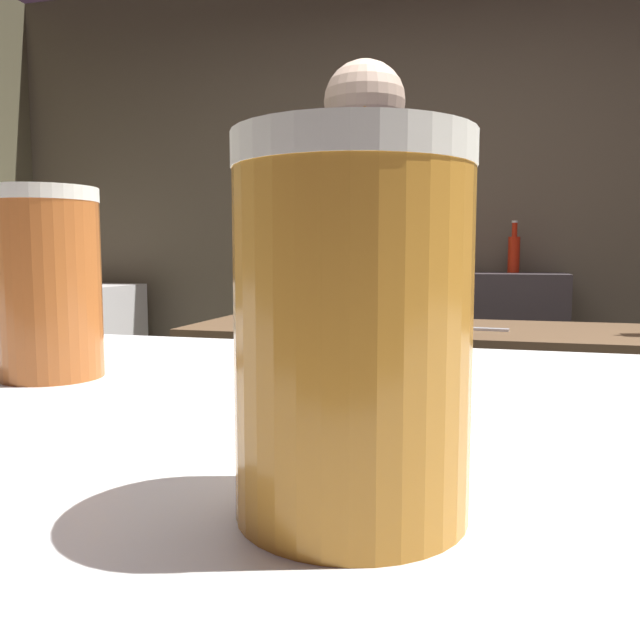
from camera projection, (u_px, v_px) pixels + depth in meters
name	position (u px, v px, depth m)	size (l,w,h in m)	color
wall_back	(435.00, 217.00, 3.54)	(5.20, 0.10, 2.70)	brown
prep_counter	(496.00, 461.00, 2.19)	(2.10, 0.60, 0.90)	brown
back_shelf	(477.00, 376.00, 3.29)	(0.84, 0.36, 1.05)	#3E373A
mini_fridge	(73.00, 369.00, 3.72)	(0.67, 0.58, 0.97)	white
bartender	(363.00, 321.00, 1.79)	(0.49, 0.55, 1.67)	#242C3A
mixing_bowl	(349.00, 316.00, 2.33)	(0.17, 0.17, 0.05)	#D04D36
chefs_knife	(471.00, 329.00, 2.11)	(0.24, 0.03, 0.01)	silver
pint_glass_near	(352.00, 329.00, 0.22)	(0.08, 0.08, 0.13)	#C6822A
pint_glass_far	(49.00, 283.00, 0.47)	(0.07, 0.07, 0.14)	#BC632A
bottle_soy	(446.00, 253.00, 3.26)	(0.07, 0.07, 0.26)	red
bottle_hot_sauce	(514.00, 252.00, 3.27)	(0.06, 0.06, 0.26)	red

